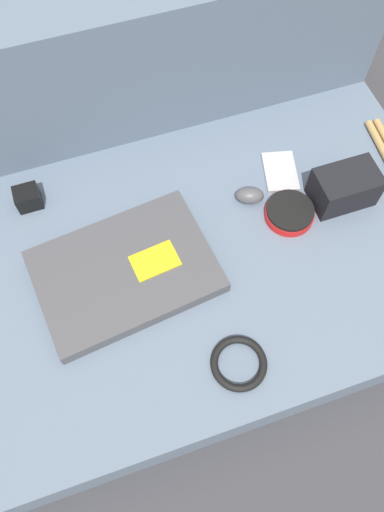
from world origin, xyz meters
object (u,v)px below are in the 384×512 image
object	(u,v)px
laptop	(125,271)
computer_mouse	(250,195)
camera_pouch	(344,187)
phone_small	(280,172)
charger_brick	(28,198)
speaker_puck	(290,213)

from	to	relation	value
laptop	computer_mouse	size ratio (longest dim) A/B	5.14
computer_mouse	camera_pouch	bearing A→B (deg)	4.51
laptop	phone_small	size ratio (longest dim) A/B	3.12
laptop	charger_brick	bearing A→B (deg)	116.59
computer_mouse	speaker_puck	xyz separation A→B (m)	(0.06, -0.07, -0.00)
camera_pouch	charger_brick	bearing A→B (deg)	162.56
speaker_puck	computer_mouse	bearing A→B (deg)	134.55
laptop	camera_pouch	distance (m)	0.49
laptop	charger_brick	size ratio (longest dim) A/B	7.21
computer_mouse	camera_pouch	size ratio (longest dim) A/B	0.55
laptop	computer_mouse	bearing A→B (deg)	9.63
speaker_puck	camera_pouch	xyz separation A→B (m)	(0.12, 0.01, 0.03)
phone_small	speaker_puck	bearing A→B (deg)	-89.85
charger_brick	computer_mouse	bearing A→B (deg)	-17.50
laptop	charger_brick	world-z (taller)	charger_brick
camera_pouch	phone_small	bearing A→B (deg)	133.66
speaker_puck	phone_small	distance (m)	0.11
phone_small	charger_brick	distance (m)	0.55
laptop	computer_mouse	distance (m)	0.31
phone_small	charger_brick	world-z (taller)	charger_brick
computer_mouse	speaker_puck	bearing A→B (deg)	-23.64
computer_mouse	charger_brick	bearing A→B (deg)	-175.70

